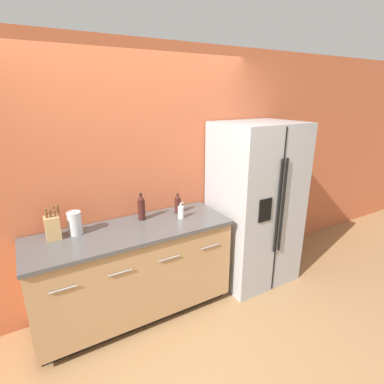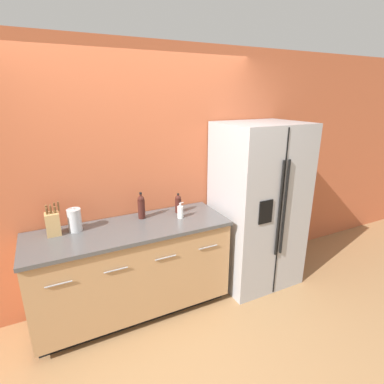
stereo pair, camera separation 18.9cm
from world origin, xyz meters
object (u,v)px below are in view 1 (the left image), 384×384
object	(u,v)px
wine_bottle	(141,208)
refrigerator	(255,204)
knife_block	(53,227)
steel_canister	(75,223)
oil_bottle	(178,204)
soap_dispenser	(181,212)

from	to	relation	value
wine_bottle	refrigerator	bearing A→B (deg)	-9.41
knife_block	steel_canister	xyz separation A→B (m)	(0.18, 0.00, -0.01)
refrigerator	wine_bottle	xyz separation A→B (m)	(-1.28, 0.21, 0.13)
steel_canister	oil_bottle	bearing A→B (deg)	-0.31
refrigerator	oil_bottle	xyz separation A→B (m)	(-0.89, 0.19, 0.11)
knife_block	wine_bottle	xyz separation A→B (m)	(0.81, 0.02, 0.01)
refrigerator	knife_block	bearing A→B (deg)	174.64
soap_dispenser	oil_bottle	world-z (taller)	oil_bottle
wine_bottle	soap_dispenser	xyz separation A→B (m)	(0.35, -0.16, -0.06)
knife_block	wine_bottle	bearing A→B (deg)	1.16
knife_block	steel_canister	bearing A→B (deg)	1.00
refrigerator	knife_block	world-z (taller)	refrigerator
soap_dispenser	knife_block	bearing A→B (deg)	172.76
soap_dispenser	oil_bottle	distance (m)	0.15
oil_bottle	steel_canister	world-z (taller)	steel_canister
refrigerator	oil_bottle	bearing A→B (deg)	167.72
knife_block	soap_dispenser	xyz separation A→B (m)	(1.16, -0.15, -0.05)
oil_bottle	steel_canister	distance (m)	1.02
wine_bottle	oil_bottle	size ratio (longest dim) A/B	1.31
knife_block	soap_dispenser	distance (m)	1.17
soap_dispenser	oil_bottle	xyz separation A→B (m)	(0.04, 0.14, 0.03)
wine_bottle	steel_canister	distance (m)	0.63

